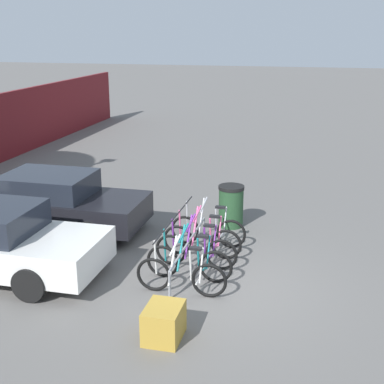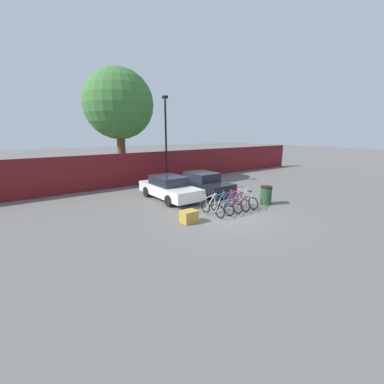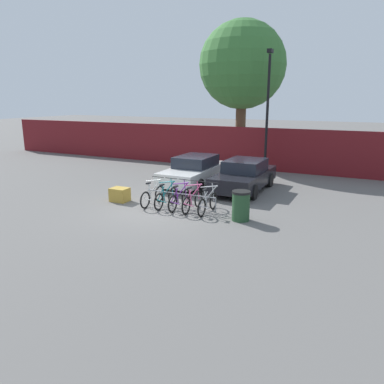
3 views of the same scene
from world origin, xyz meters
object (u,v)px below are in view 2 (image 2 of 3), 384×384
at_px(bicycle_purple, 230,204).
at_px(bicycle_white, 212,208).
at_px(car_black, 202,183).
at_px(lamp_post, 166,137).
at_px(bicycle_silver, 246,200).
at_px(car_white, 169,188).
at_px(cargo_crate, 189,217).
at_px(bicycle_teal, 222,206).
at_px(tree_behind_hoarding, 119,105).
at_px(trash_bin, 266,195).
at_px(bicycle_pink, 238,202).
at_px(bike_rack, 228,202).

bearing_deg(bicycle_purple, bicycle_white, -178.13).
bearing_deg(car_black, bicycle_purple, -108.34).
bearing_deg(bicycle_purple, car_black, 73.53).
bearing_deg(lamp_post, bicycle_silver, -89.33).
relative_size(bicycle_white, lamp_post, 0.26).
distance_m(car_white, cargo_crate, 4.29).
height_order(bicycle_teal, tree_behind_hoarding, tree_behind_hoarding).
bearing_deg(lamp_post, bicycle_purple, -97.65).
bearing_deg(car_white, car_black, -1.79).
bearing_deg(trash_bin, cargo_crate, 178.13).
height_order(bicycle_teal, cargo_crate, bicycle_teal).
relative_size(bicycle_white, cargo_crate, 2.44).
bearing_deg(bicycle_pink, lamp_post, 83.55).
distance_m(bicycle_white, bicycle_teal, 0.60).
bearing_deg(lamp_post, tree_behind_hoarding, 130.80).
xyz_separation_m(car_black, tree_behind_hoarding, (-2.61, 6.95, 5.26)).
height_order(bicycle_purple, car_black, car_black).
xyz_separation_m(bicycle_purple, trash_bin, (2.52, -0.28, 0.14)).
bearing_deg(tree_behind_hoarding, bicycle_white, -89.14).
xyz_separation_m(bike_rack, bicycle_purple, (0.01, -0.15, -0.10)).
distance_m(bicycle_purple, bicycle_silver, 1.16).
distance_m(bicycle_purple, cargo_crate, 2.67).
bearing_deg(bicycle_purple, bicycle_silver, 1.87).
relative_size(bike_rack, bicycle_white, 1.69).
relative_size(bicycle_white, bicycle_purple, 1.00).
height_order(car_white, tree_behind_hoarding, tree_behind_hoarding).
xyz_separation_m(bicycle_teal, bicycle_pink, (1.13, 0.00, 0.00)).
relative_size(bicycle_purple, cargo_crate, 2.44).
xyz_separation_m(car_white, lamp_post, (2.29, 4.07, 2.91)).
bearing_deg(tree_behind_hoarding, cargo_crate, -96.91).
distance_m(bicycle_white, bicycle_purple, 1.18).
height_order(bike_rack, bicycle_silver, bicycle_silver).
bearing_deg(bicycle_teal, trash_bin, -3.25).
distance_m(bicycle_pink, bicycle_silver, 0.61).
bearing_deg(trash_bin, bicycle_silver, 168.16).
xyz_separation_m(bike_rack, cargo_crate, (-2.66, -0.26, -0.20)).
bearing_deg(bicycle_purple, bike_rack, 95.54).
height_order(bike_rack, lamp_post, lamp_post).
xyz_separation_m(trash_bin, cargo_crate, (-5.18, 0.17, -0.24)).
bearing_deg(car_white, bicycle_white, -89.50).
xyz_separation_m(bicycle_teal, bicycle_purple, (0.58, 0.00, 0.00)).
distance_m(bicycle_pink, car_white, 4.29).
xyz_separation_m(bicycle_pink, lamp_post, (0.52, 7.97, 3.22)).
bearing_deg(cargo_crate, lamp_post, 65.20).
distance_m(bicycle_purple, lamp_post, 8.67).
distance_m(car_black, cargo_crate, 5.58).
bearing_deg(bicycle_silver, cargo_crate, -178.71).
height_order(bicycle_pink, cargo_crate, bicycle_pink).
height_order(car_black, lamp_post, lamp_post).
bearing_deg(bicycle_silver, bicycle_white, 179.58).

